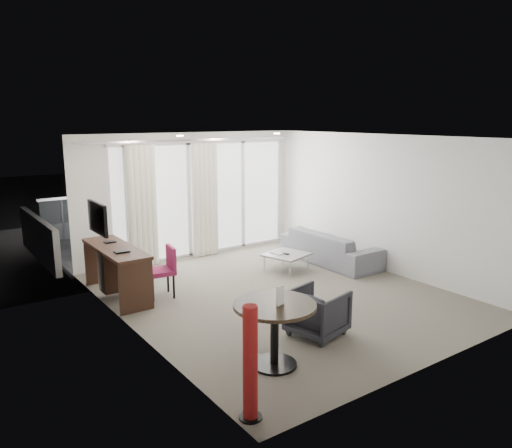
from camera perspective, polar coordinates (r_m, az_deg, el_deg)
floor at (r=8.44m, az=2.37°, el=-8.03°), size 5.00×6.00×0.00m
ceiling at (r=7.93m, az=2.53°, el=9.90°), size 5.00×6.00×0.00m
wall_left at (r=6.88m, az=-14.30°, el=-1.75°), size 0.00×6.00×2.60m
wall_right at (r=9.79m, az=14.15°, el=2.31°), size 0.00×6.00×2.60m
wall_front at (r=6.06m, az=20.06°, el=-4.01°), size 5.00×0.00×2.60m
window_panel at (r=10.72m, az=-6.04°, el=2.91°), size 4.00×0.02×2.38m
window_frame at (r=10.71m, az=-6.00°, el=2.90°), size 4.10×0.06×2.44m
curtain_left at (r=9.96m, az=-12.88°, el=1.96°), size 0.60×0.20×2.38m
curtain_right at (r=10.56m, az=-5.84°, el=2.77°), size 0.60×0.20×2.38m
curtain_track at (r=10.31m, az=-7.22°, el=9.50°), size 4.80×0.04×0.04m
downlight_a at (r=8.81m, az=-8.70°, el=9.94°), size 0.12×0.12×0.02m
downlight_b at (r=9.93m, az=2.38°, el=10.29°), size 0.12×0.12×0.02m
desk at (r=8.53m, az=-15.64°, el=-5.29°), size 0.56×1.78×0.84m
tv at (r=8.23m, az=-17.66°, el=0.65°), size 0.05×0.80×0.50m
desk_chair at (r=8.35m, az=-10.90°, el=-5.42°), size 0.52×0.50×0.84m
round_table at (r=6.03m, az=2.13°, el=-12.54°), size 1.09×1.09×0.78m
menu_card at (r=5.86m, az=2.76°, el=-9.80°), size 0.13×0.05×0.23m
red_lamp at (r=4.98m, az=-0.66°, el=-15.64°), size 0.27×0.27×1.17m
tub_armchair at (r=6.90m, az=7.03°, el=-9.98°), size 0.84×0.82×0.64m
coffee_table at (r=9.68m, az=3.47°, el=-4.35°), size 0.91×0.91×0.33m
remote at (r=9.59m, az=3.38°, el=-3.29°), size 0.12×0.19×0.02m
magazine at (r=9.66m, az=2.60°, el=-3.17°), size 0.24×0.30×0.02m
sofa at (r=10.26m, az=8.50°, el=-2.60°), size 0.86×2.20×0.64m
terrace_slab at (r=12.30m, az=-9.36°, el=-1.99°), size 5.60×3.00×0.12m
rattan_chair_a at (r=11.58m, az=-7.06°, el=-0.54°), size 0.66×0.66×0.77m
rattan_chair_b at (r=13.17m, az=-4.63°, el=1.00°), size 0.61×0.61×0.75m
rattan_table at (r=12.73m, az=-5.71°, el=-0.11°), size 0.54×0.54×0.44m
balustrade at (r=13.47m, az=-12.14°, el=1.57°), size 5.50×0.06×1.05m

